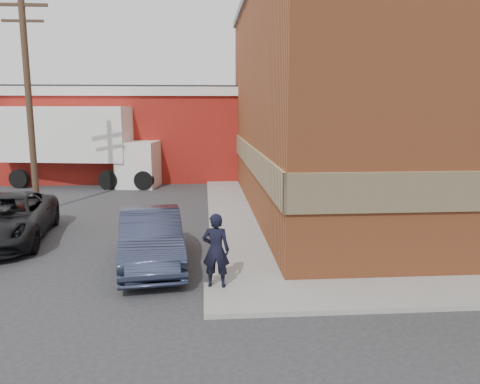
# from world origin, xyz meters

# --- Properties ---
(ground) EXTENTS (90.00, 90.00, 0.00)m
(ground) POSITION_xyz_m (0.00, 0.00, 0.00)
(ground) COLOR #28282B
(ground) RESTS_ON ground
(brick_building) EXTENTS (14.25, 18.25, 9.36)m
(brick_building) POSITION_xyz_m (8.50, 9.00, 4.68)
(brick_building) COLOR #A6512A
(brick_building) RESTS_ON ground
(sidewalk_west) EXTENTS (1.80, 18.00, 0.12)m
(sidewalk_west) POSITION_xyz_m (0.60, 9.00, 0.06)
(sidewalk_west) COLOR gray
(sidewalk_west) RESTS_ON ground
(warehouse) EXTENTS (16.30, 8.30, 5.60)m
(warehouse) POSITION_xyz_m (-6.00, 20.00, 2.81)
(warehouse) COLOR maroon
(warehouse) RESTS_ON ground
(utility_pole) EXTENTS (2.00, 0.26, 9.00)m
(utility_pole) POSITION_xyz_m (-7.50, 9.00, 4.75)
(utility_pole) COLOR #453222
(utility_pole) RESTS_ON ground
(man) EXTENTS (0.71, 0.53, 1.79)m
(man) POSITION_xyz_m (-0.20, -0.25, 1.01)
(man) COLOR black
(man) RESTS_ON sidewalk_south
(sedan) EXTENTS (2.23, 4.86, 1.54)m
(sedan) POSITION_xyz_m (-1.95, 1.74, 0.77)
(sedan) COLOR #2A3047
(sedan) RESTS_ON ground
(suv_a) EXTENTS (3.26, 5.84, 1.55)m
(suv_a) POSITION_xyz_m (-6.93, 4.48, 0.77)
(suv_a) COLOR black
(suv_a) RESTS_ON ground
(box_truck) EXTENTS (9.24, 4.06, 4.41)m
(box_truck) POSITION_xyz_m (-7.04, 15.86, 2.54)
(box_truck) COLOR white
(box_truck) RESTS_ON ground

